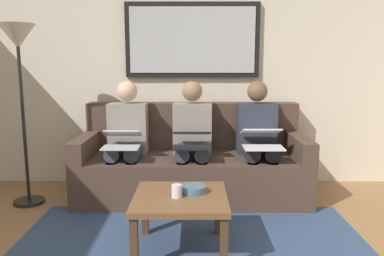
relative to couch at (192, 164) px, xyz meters
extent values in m
cube|color=beige|center=(0.00, -0.48, 0.99)|extent=(6.00, 0.12, 2.60)
cube|color=#33476B|center=(0.00, 1.27, -0.31)|extent=(2.60, 1.80, 0.01)
cube|color=#4C382D|center=(0.00, 0.07, -0.10)|extent=(2.20, 0.90, 0.42)
cube|color=#4C382D|center=(0.00, -0.28, 0.35)|extent=(2.20, 0.20, 0.48)
cube|color=#4C382D|center=(-1.03, 0.07, 0.21)|extent=(0.14, 0.90, 0.20)
cube|color=#4C382D|center=(1.03, 0.07, 0.21)|extent=(0.14, 0.90, 0.20)
cube|color=black|center=(0.00, -0.39, 1.24)|extent=(1.41, 0.04, 0.78)
cube|color=#B2B7BC|center=(0.00, -0.37, 1.24)|extent=(1.31, 0.01, 0.68)
cube|color=brown|center=(0.08, 1.22, 0.08)|extent=(0.65, 0.65, 0.04)
cube|color=#4C331E|center=(-0.21, 1.50, -0.13)|extent=(0.05, 0.05, 0.37)
cube|color=#4C331E|center=(0.36, 1.50, -0.13)|extent=(0.05, 0.05, 0.37)
cube|color=#4C331E|center=(-0.21, 0.93, -0.13)|extent=(0.05, 0.05, 0.37)
cube|color=#4C331E|center=(0.36, 0.93, -0.13)|extent=(0.05, 0.05, 0.37)
cylinder|color=silver|center=(0.10, 1.25, 0.15)|extent=(0.07, 0.07, 0.09)
cylinder|color=slate|center=(-0.01, 1.15, 0.13)|extent=(0.18, 0.18, 0.05)
cube|color=#2D3342|center=(-0.64, -0.03, 0.36)|extent=(0.38, 0.22, 0.50)
sphere|color=brown|center=(-0.64, -0.03, 0.73)|extent=(0.20, 0.20, 0.20)
cylinder|color=#232328|center=(-0.73, 0.18, 0.18)|extent=(0.14, 0.42, 0.14)
cylinder|color=#232328|center=(-0.55, 0.18, 0.18)|extent=(0.14, 0.42, 0.14)
cylinder|color=#232328|center=(-0.73, 0.39, -0.10)|extent=(0.11, 0.11, 0.42)
cylinder|color=#232328|center=(-0.55, 0.39, -0.10)|extent=(0.11, 0.11, 0.42)
cube|color=white|center=(-0.64, 0.39, 0.25)|extent=(0.36, 0.24, 0.01)
cube|color=white|center=(-0.64, 0.23, 0.37)|extent=(0.36, 0.23, 0.09)
cube|color=#A5C6EA|center=(-0.64, 0.23, 0.38)|extent=(0.32, 0.20, 0.07)
cube|color=gray|center=(0.00, -0.03, 0.36)|extent=(0.38, 0.22, 0.50)
sphere|color=#997051|center=(0.00, -0.03, 0.73)|extent=(0.20, 0.20, 0.20)
cylinder|color=#384256|center=(-0.09, 0.18, 0.18)|extent=(0.14, 0.42, 0.14)
cylinder|color=#384256|center=(0.09, 0.18, 0.18)|extent=(0.14, 0.42, 0.14)
cylinder|color=#384256|center=(-0.09, 0.39, -0.10)|extent=(0.11, 0.11, 0.42)
cylinder|color=#384256|center=(0.09, 0.39, -0.10)|extent=(0.11, 0.11, 0.42)
cube|color=black|center=(0.00, 0.39, 0.25)|extent=(0.35, 0.21, 0.01)
cube|color=black|center=(0.00, 0.26, 0.36)|extent=(0.35, 0.21, 0.06)
cube|color=#A5C6EA|center=(0.00, 0.26, 0.37)|extent=(0.31, 0.18, 0.05)
cube|color=gray|center=(0.64, -0.03, 0.36)|extent=(0.38, 0.22, 0.50)
sphere|color=beige|center=(0.64, -0.03, 0.73)|extent=(0.20, 0.20, 0.20)
cylinder|color=#384256|center=(0.55, 0.18, 0.18)|extent=(0.14, 0.42, 0.14)
cylinder|color=#384256|center=(0.73, 0.18, 0.18)|extent=(0.14, 0.42, 0.14)
cylinder|color=#384256|center=(0.55, 0.39, -0.10)|extent=(0.11, 0.11, 0.42)
cylinder|color=#384256|center=(0.73, 0.39, -0.10)|extent=(0.11, 0.11, 0.42)
cube|color=silver|center=(0.64, 0.39, 0.25)|extent=(0.33, 0.21, 0.01)
cube|color=silver|center=(0.64, 0.24, 0.36)|extent=(0.33, 0.20, 0.09)
cube|color=#A5C6EA|center=(0.64, 0.25, 0.36)|extent=(0.30, 0.18, 0.07)
cylinder|color=black|center=(1.55, 0.27, -0.30)|extent=(0.28, 0.28, 0.03)
cylinder|color=black|center=(1.55, 0.27, 0.44)|extent=(0.03, 0.03, 1.50)
cone|color=beige|center=(1.55, 0.27, 1.24)|extent=(0.32, 0.32, 0.22)
camera|label=1|loc=(-0.01, 3.79, 1.01)|focal=36.36mm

